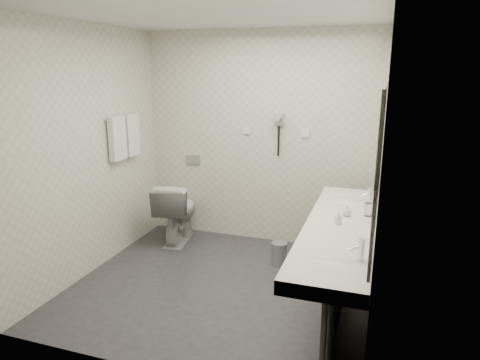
% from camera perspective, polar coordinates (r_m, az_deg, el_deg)
% --- Properties ---
extents(floor, '(2.80, 2.80, 0.00)m').
position_cam_1_polar(floor, '(4.39, -2.55, -13.71)').
color(floor, '#292A2E').
rests_on(floor, ground).
extents(ceiling, '(2.80, 2.80, 0.00)m').
position_cam_1_polar(ceiling, '(3.88, -3.00, 20.80)').
color(ceiling, silver).
rests_on(ceiling, wall_back).
extents(wall_back, '(2.80, 0.00, 2.80)m').
position_cam_1_polar(wall_back, '(5.16, 2.49, 5.36)').
color(wall_back, beige).
rests_on(wall_back, floor).
extents(wall_front, '(2.80, 0.00, 2.80)m').
position_cam_1_polar(wall_front, '(2.82, -12.37, -2.91)').
color(wall_front, beige).
rests_on(wall_front, floor).
extents(wall_left, '(0.00, 2.60, 2.60)m').
position_cam_1_polar(wall_left, '(4.64, -19.14, 3.49)').
color(wall_left, beige).
rests_on(wall_left, floor).
extents(wall_right, '(0.00, 2.60, 2.60)m').
position_cam_1_polar(wall_right, '(3.69, 17.95, 0.88)').
color(wall_right, beige).
rests_on(wall_right, floor).
extents(vanity_counter, '(0.55, 2.20, 0.10)m').
position_cam_1_polar(vanity_counter, '(3.64, 12.99, -6.38)').
color(vanity_counter, silver).
rests_on(vanity_counter, floor).
extents(vanity_panel, '(0.03, 2.15, 0.75)m').
position_cam_1_polar(vanity_panel, '(3.81, 13.00, -12.39)').
color(vanity_panel, gray).
rests_on(vanity_panel, floor).
extents(vanity_post_near, '(0.06, 0.06, 0.75)m').
position_cam_1_polar(vanity_post_near, '(2.92, 11.36, -21.50)').
color(vanity_post_near, silver).
rests_on(vanity_post_near, floor).
extents(vanity_post_far, '(0.06, 0.06, 0.75)m').
position_cam_1_polar(vanity_post_far, '(4.76, 14.66, -6.88)').
color(vanity_post_far, silver).
rests_on(vanity_post_far, floor).
extents(mirror, '(0.02, 2.20, 1.05)m').
position_cam_1_polar(mirror, '(3.45, 17.90, 3.38)').
color(mirror, '#B2BCC6').
rests_on(mirror, wall_right).
extents(basin_near, '(0.40, 0.31, 0.05)m').
position_cam_1_polar(basin_near, '(3.03, 11.74, -10.01)').
color(basin_near, silver).
rests_on(basin_near, vanity_counter).
extents(basin_far, '(0.40, 0.31, 0.05)m').
position_cam_1_polar(basin_far, '(4.24, 13.92, -2.90)').
color(basin_far, silver).
rests_on(basin_far, vanity_counter).
extents(faucet_near, '(0.04, 0.04, 0.15)m').
position_cam_1_polar(faucet_near, '(2.98, 15.59, -8.78)').
color(faucet_near, silver).
rests_on(faucet_near, vanity_counter).
extents(faucet_far, '(0.04, 0.04, 0.15)m').
position_cam_1_polar(faucet_far, '(4.21, 16.64, -1.95)').
color(faucet_far, silver).
rests_on(faucet_far, vanity_counter).
extents(soap_bottle_a, '(0.06, 0.06, 0.10)m').
position_cam_1_polar(soap_bottle_a, '(3.60, 12.75, -4.92)').
color(soap_bottle_a, white).
rests_on(soap_bottle_a, vanity_counter).
extents(soap_bottle_b, '(0.10, 0.10, 0.09)m').
position_cam_1_polar(soap_bottle_b, '(3.81, 13.83, -3.92)').
color(soap_bottle_b, white).
rests_on(soap_bottle_b, vanity_counter).
extents(glass_left, '(0.08, 0.08, 0.11)m').
position_cam_1_polar(glass_left, '(3.86, 16.45, -3.73)').
color(glass_left, silver).
rests_on(glass_left, vanity_counter).
extents(toilet, '(0.54, 0.80, 0.75)m').
position_cam_1_polar(toilet, '(5.35, -8.29, -4.10)').
color(toilet, silver).
rests_on(toilet, floor).
extents(flush_plate, '(0.18, 0.02, 0.12)m').
position_cam_1_polar(flush_plate, '(5.49, -6.15, 2.67)').
color(flush_plate, '#B2B5BA').
rests_on(flush_plate, wall_back).
extents(pedal_bin, '(0.20, 0.20, 0.24)m').
position_cam_1_polar(pedal_bin, '(4.78, 5.15, -9.69)').
color(pedal_bin, '#B2B5BA').
rests_on(pedal_bin, floor).
extents(bin_lid, '(0.17, 0.17, 0.02)m').
position_cam_1_polar(bin_lid, '(4.73, 5.18, -8.28)').
color(bin_lid, '#B2B5BA').
rests_on(bin_lid, pedal_bin).
extents(towel_rail, '(0.02, 0.62, 0.02)m').
position_cam_1_polar(towel_rail, '(5.01, -15.15, 8.04)').
color(towel_rail, silver).
rests_on(towel_rail, wall_left).
extents(towel_near, '(0.07, 0.24, 0.48)m').
position_cam_1_polar(towel_near, '(4.91, -15.78, 5.29)').
color(towel_near, silver).
rests_on(towel_near, towel_rail).
extents(towel_far, '(0.07, 0.24, 0.48)m').
position_cam_1_polar(towel_far, '(5.14, -14.04, 5.81)').
color(towel_far, silver).
rests_on(towel_far, towel_rail).
extents(dryer_cradle, '(0.10, 0.04, 0.14)m').
position_cam_1_polar(dryer_cradle, '(5.03, 5.18, 7.95)').
color(dryer_cradle, '#9C9BA1').
rests_on(dryer_cradle, wall_back).
extents(dryer_barrel, '(0.08, 0.14, 0.08)m').
position_cam_1_polar(dryer_barrel, '(4.96, 5.00, 8.21)').
color(dryer_barrel, '#9C9BA1').
rests_on(dryer_barrel, dryer_cradle).
extents(dryer_cord, '(0.02, 0.02, 0.35)m').
position_cam_1_polar(dryer_cord, '(5.06, 5.08, 5.12)').
color(dryer_cord, black).
rests_on(dryer_cord, dryer_cradle).
extents(switch_plate_a, '(0.09, 0.02, 0.09)m').
position_cam_1_polar(switch_plate_a, '(5.18, 0.86, 6.52)').
color(switch_plate_a, silver).
rests_on(switch_plate_a, wall_back).
extents(switch_plate_b, '(0.09, 0.02, 0.09)m').
position_cam_1_polar(switch_plate_b, '(5.01, 8.55, 6.09)').
color(switch_plate_b, silver).
rests_on(switch_plate_b, wall_back).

